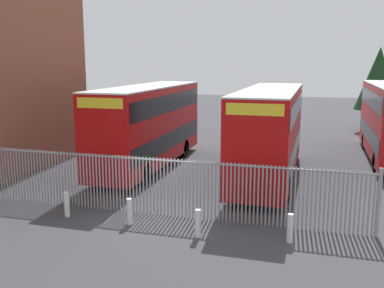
# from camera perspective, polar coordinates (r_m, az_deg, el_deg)

# --- Properties ---
(ground_plane) EXTENTS (100.00, 100.00, 0.00)m
(ground_plane) POSITION_cam_1_polar(r_m,az_deg,el_deg) (24.09, 2.66, -2.95)
(ground_plane) COLOR #3D3D42
(palisade_fence) EXTENTS (15.70, 0.14, 2.35)m
(palisade_fence) POSITION_cam_1_polar(r_m,az_deg,el_deg) (16.46, -4.81, -5.28)
(palisade_fence) COLOR gray
(palisade_fence) RESTS_ON ground
(double_decker_bus_near_gate) EXTENTS (2.54, 10.81, 4.42)m
(double_decker_bus_near_gate) POSITION_cam_1_polar(r_m,az_deg,el_deg) (23.71, -5.72, 2.75)
(double_decker_bus_near_gate) COLOR #B70C0C
(double_decker_bus_near_gate) RESTS_ON ground
(double_decker_bus_behind_fence_left) EXTENTS (2.54, 10.81, 4.42)m
(double_decker_bus_behind_fence_left) POSITION_cam_1_polar(r_m,az_deg,el_deg) (21.53, 10.13, 1.81)
(double_decker_bus_behind_fence_left) COLOR #B70C0C
(double_decker_bus_behind_fence_left) RESTS_ON ground
(bollard_near_left) EXTENTS (0.20, 0.20, 0.95)m
(bollard_near_left) POSITION_cam_1_polar(r_m,az_deg,el_deg) (17.04, -16.08, -7.60)
(bollard_near_left) COLOR silver
(bollard_near_left) RESTS_ON ground
(bollard_center_front) EXTENTS (0.20, 0.20, 0.95)m
(bollard_center_front) POSITION_cam_1_polar(r_m,az_deg,el_deg) (15.80, -8.18, -8.74)
(bollard_center_front) COLOR silver
(bollard_center_front) RESTS_ON ground
(bollard_near_right) EXTENTS (0.20, 0.20, 0.95)m
(bollard_near_right) POSITION_cam_1_polar(r_m,az_deg,el_deg) (14.56, 0.79, -10.36)
(bollard_near_right) COLOR silver
(bollard_near_right) RESTS_ON ground
(bollard_far_right) EXTENTS (0.20, 0.20, 0.95)m
(bollard_far_right) POSITION_cam_1_polar(r_m,az_deg,el_deg) (14.51, 12.72, -10.70)
(bollard_far_right) COLOR silver
(bollard_far_right) RESTS_ON ground
(tree_tall_back) EXTENTS (3.51, 3.51, 6.85)m
(tree_tall_back) POSITION_cam_1_polar(r_m,az_deg,el_deg) (38.41, 23.22, 7.88)
(tree_tall_back) COLOR #4C3823
(tree_tall_back) RESTS_ON ground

